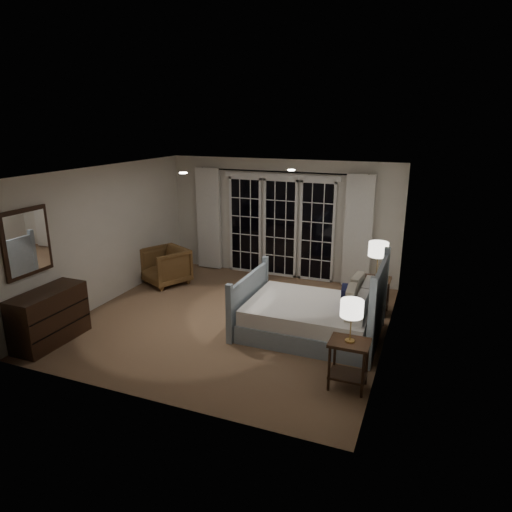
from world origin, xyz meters
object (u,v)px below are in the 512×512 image
at_px(nightstand_left, 349,357).
at_px(armchair, 165,266).
at_px(bed, 314,316).
at_px(lamp_left, 352,309).
at_px(nightstand_right, 375,290).
at_px(dresser, 49,317).
at_px(lamp_right, 378,250).

xyz_separation_m(nightstand_left, armchair, (-4.23, 2.45, -0.05)).
distance_m(bed, lamp_left, 1.70).
bearing_deg(nightstand_right, armchair, -179.14).
height_order(nightstand_right, dresser, dresser).
bearing_deg(lamp_left, nightstand_right, 90.31).
distance_m(armchair, dresser, 2.88).
bearing_deg(lamp_right, dresser, -146.41).
bearing_deg(bed, armchair, 161.59).
bearing_deg(armchair, bed, 8.60).
distance_m(nightstand_right, dresser, 5.31).
xyz_separation_m(nightstand_left, nightstand_right, (-0.01, 2.51, 0.00)).
xyz_separation_m(armchair, dresser, (-0.21, -2.87, 0.04)).
distance_m(bed, armchair, 3.63).
bearing_deg(lamp_left, dresser, -174.48).
distance_m(lamp_right, dresser, 5.36).
height_order(bed, dresser, bed).
bearing_deg(nightstand_right, dresser, -146.41).
relative_size(bed, nightstand_left, 3.31).
bearing_deg(nightstand_left, lamp_right, 90.31).
height_order(lamp_left, lamp_right, lamp_right).
distance_m(bed, nightstand_left, 1.52).
xyz_separation_m(nightstand_right, lamp_left, (0.01, -2.51, 0.65)).
bearing_deg(nightstand_left, armchair, 149.95).
relative_size(nightstand_right, armchair, 0.78).
relative_size(lamp_right, armchair, 0.77).
relative_size(nightstand_left, dresser, 0.55).
bearing_deg(nightstand_right, lamp_left, -89.69).
relative_size(lamp_right, dresser, 0.55).
bearing_deg(bed, nightstand_right, 57.38).
xyz_separation_m(bed, lamp_right, (0.77, 1.21, 0.84)).
distance_m(lamp_left, lamp_right, 2.51).
bearing_deg(nightstand_right, lamp_right, 0.00).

